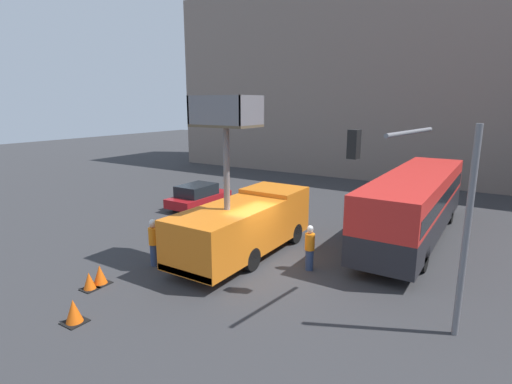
{
  "coord_description": "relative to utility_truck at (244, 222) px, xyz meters",
  "views": [
    {
      "loc": [
        7.65,
        -12.8,
        6.42
      ],
      "look_at": [
        -1.47,
        1.5,
        2.61
      ],
      "focal_mm": 28.0,
      "sensor_mm": 36.0,
      "label": 1
    }
  ],
  "objects": [
    {
      "name": "parked_car_curbside",
      "position": [
        -6.86,
        5.04,
        -0.75
      ],
      "size": [
        1.9,
        4.26,
        1.49
      ],
      "color": "maroon",
      "rests_on": "ground_plane"
    },
    {
      "name": "ground_plane",
      "position": [
        1.47,
        -0.56,
        -1.5
      ],
      "size": [
        120.0,
        120.0,
        0.0
      ],
      "primitive_type": "plane",
      "color": "#333335"
    },
    {
      "name": "building_backdrop_far",
      "position": [
        1.47,
        24.43,
        6.75
      ],
      "size": [
        44.0,
        10.0,
        16.5
      ],
      "color": "gray",
      "rests_on": "ground_plane"
    },
    {
      "name": "traffic_cone_far_side",
      "position": [
        -2.82,
        -5.11,
        -1.16
      ],
      "size": [
        0.63,
        0.63,
        0.72
      ],
      "color": "black",
      "rests_on": "ground_plane"
    },
    {
      "name": "traffic_cone_mid_road",
      "position": [
        -2.77,
        -5.59,
        -1.2
      ],
      "size": [
        0.55,
        0.55,
        0.63
      ],
      "color": "black",
      "rests_on": "ground_plane"
    },
    {
      "name": "traffic_cone_near_truck",
      "position": [
        -1.24,
        -7.19,
        -1.15
      ],
      "size": [
        0.65,
        0.65,
        0.74
      ],
      "color": "black",
      "rests_on": "ground_plane"
    },
    {
      "name": "traffic_light_pole",
      "position": [
        7.17,
        -1.59,
        2.51
      ],
      "size": [
        3.65,
        3.4,
        5.91
      ],
      "color": "slate",
      "rests_on": "ground_plane"
    },
    {
      "name": "road_worker_directing",
      "position": [
        3.01,
        0.1,
        -0.59
      ],
      "size": [
        0.38,
        0.38,
        1.81
      ],
      "rotation": [
        0.0,
        0.0,
        5.96
      ],
      "color": "navy",
      "rests_on": "ground_plane"
    },
    {
      "name": "road_worker_near_truck",
      "position": [
        -2.44,
        -2.83,
        -0.52
      ],
      "size": [
        0.38,
        0.38,
        1.93
      ],
      "rotation": [
        0.0,
        0.0,
        1.94
      ],
      "color": "navy",
      "rests_on": "ground_plane"
    },
    {
      "name": "city_bus",
      "position": [
        5.64,
        6.15,
        0.38
      ],
      "size": [
        2.62,
        12.23,
        3.18
      ],
      "rotation": [
        0.0,
        0.0,
        1.28
      ],
      "color": "#232328",
      "rests_on": "ground_plane"
    },
    {
      "name": "utility_truck",
      "position": [
        0.0,
        0.0,
        0.0
      ],
      "size": [
        2.56,
        7.45,
        6.67
      ],
      "color": "orange",
      "rests_on": "ground_plane"
    }
  ]
}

